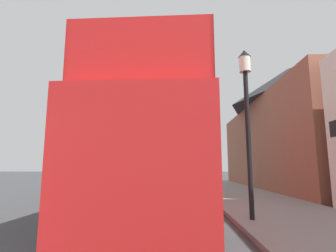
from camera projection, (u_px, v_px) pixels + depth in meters
The scene contains 7 objects.
ground_plane at pixel (129, 184), 23.27m from camera, with size 144.00×144.00×0.00m, color #3D3D3F.
sidewalk at pixel (221, 186), 20.08m from camera, with size 3.81×108.00×0.14m.
brick_terrace_rear at pixel (292, 127), 18.84m from camera, with size 6.00×17.42×8.77m.
tour_bus at pixel (162, 159), 8.91m from camera, with size 2.80×10.53×4.01m.
parked_car_ahead_of_bus at pixel (184, 181), 16.42m from camera, with size 1.85×4.62×1.35m.
lamp_post_nearest at pixel (246, 99), 7.41m from camera, with size 0.35×0.35×4.75m.
lamp_post_second at pixel (212, 137), 15.79m from camera, with size 0.35×0.35×4.63m.
Camera 1 is at (4.20, -2.68, 1.50)m, focal length 28.00 mm.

